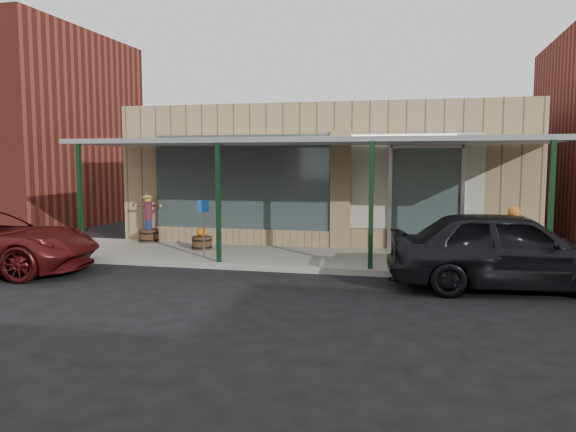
% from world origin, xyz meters
% --- Properties ---
extents(ground, '(120.00, 120.00, 0.00)m').
position_xyz_m(ground, '(0.00, 0.00, 0.00)').
color(ground, black).
rests_on(ground, ground).
extents(sidewalk, '(40.00, 3.20, 0.15)m').
position_xyz_m(sidewalk, '(0.00, 3.60, 0.07)').
color(sidewalk, gray).
rests_on(sidewalk, ground).
extents(storefront, '(12.00, 6.25, 4.20)m').
position_xyz_m(storefront, '(-0.00, 8.16, 2.09)').
color(storefront, '#987C5D').
rests_on(storefront, ground).
extents(awning, '(12.00, 3.00, 3.04)m').
position_xyz_m(awning, '(0.00, 3.56, 3.01)').
color(awning, gray).
rests_on(awning, ground).
extents(block_buildings_near, '(61.00, 8.00, 8.00)m').
position_xyz_m(block_buildings_near, '(2.01, 9.20, 3.77)').
color(block_buildings_near, maroon).
rests_on(block_buildings_near, ground).
extents(barrel_scarecrow, '(0.89, 0.62, 1.46)m').
position_xyz_m(barrel_scarecrow, '(-5.00, 4.80, 0.64)').
color(barrel_scarecrow, '#49351D').
rests_on(barrel_scarecrow, sidewalk).
extents(barrel_pumpkin, '(0.69, 0.69, 0.63)m').
position_xyz_m(barrel_pumpkin, '(-2.93, 3.86, 0.37)').
color(barrel_pumpkin, '#49351D').
rests_on(barrel_pumpkin, sidewalk).
extents(handicap_sign, '(0.30, 0.04, 1.44)m').
position_xyz_m(handicap_sign, '(-2.37, 2.62, 1.08)').
color(handicap_sign, gray).
rests_on(handicap_sign, sidewalk).
extents(parked_sedan, '(4.91, 2.40, 1.63)m').
position_xyz_m(parked_sedan, '(4.60, 1.38, 0.81)').
color(parked_sedan, black).
rests_on(parked_sedan, ground).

